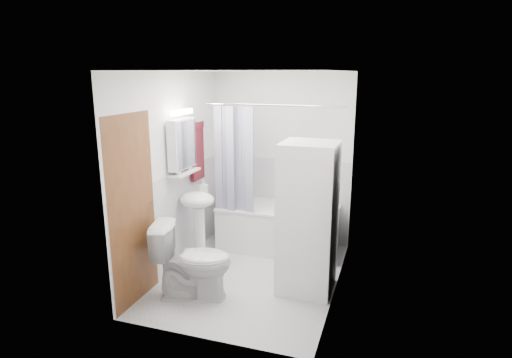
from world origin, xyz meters
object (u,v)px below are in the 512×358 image
(sink, at_px, (198,211))
(bathtub, at_px, (278,226))
(toilet, at_px, (193,261))
(washer_dryer, at_px, (308,218))

(sink, bearing_deg, bathtub, 42.50)
(bathtub, distance_m, toilet, 1.63)
(sink, bearing_deg, toilet, -68.56)
(washer_dryer, bearing_deg, bathtub, 121.49)
(washer_dryer, xyz_separation_m, toilet, (-1.13, -0.56, -0.43))
(sink, bearing_deg, washer_dryer, -8.64)
(toilet, bearing_deg, washer_dryer, -77.70)
(washer_dryer, bearing_deg, sink, 171.82)
(washer_dryer, bearing_deg, toilet, -153.26)
(sink, relative_size, toilet, 1.24)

